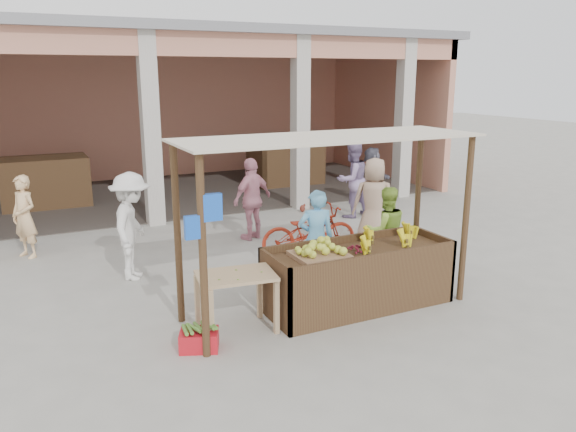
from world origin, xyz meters
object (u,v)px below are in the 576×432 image
motorcycle (309,230)px  vendor_blue (316,235)px  fruit_stall (358,279)px  vendor_green (386,229)px  side_table (236,285)px  red_crate (199,340)px

motorcycle → vendor_blue: bearing=164.2°
fruit_stall → motorcycle: 2.29m
vendor_green → motorcycle: bearing=-49.5°
fruit_stall → motorcycle: bearing=79.2°
side_table → vendor_blue: size_ratio=0.64×
vendor_green → motorcycle: size_ratio=0.84×
fruit_stall → red_crate: size_ratio=5.82×
side_table → motorcycle: (2.23, 2.26, -0.16)m
red_crate → fruit_stall: bearing=28.6°
side_table → vendor_green: bearing=25.5°
red_crate → vendor_green: bearing=41.0°
fruit_stall → vendor_green: size_ratio=1.71×
side_table → vendor_green: vendor_green is taller
red_crate → vendor_green: 3.72m
fruit_stall → red_crate: fruit_stall is taller
fruit_stall → vendor_blue: 1.04m
side_table → red_crate: (-0.57, -0.24, -0.51)m
side_table → vendor_green: size_ratio=0.68×
vendor_blue → vendor_green: 1.25m
vendor_blue → vendor_green: bearing=-164.9°
vendor_green → red_crate: bearing=32.4°
vendor_blue → motorcycle: bearing=-96.9°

